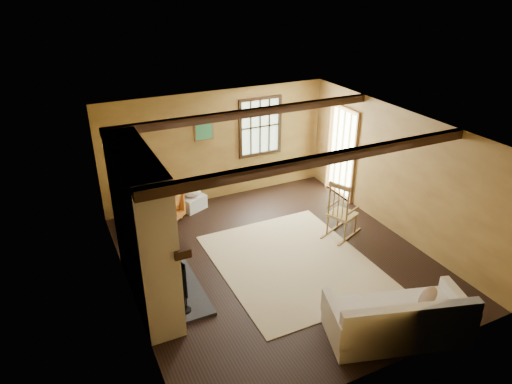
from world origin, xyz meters
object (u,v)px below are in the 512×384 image
sofa (398,321)px  fireplace (144,234)px  laundry_basket (193,203)px  rocking_chair (341,213)px  armchair (158,207)px

sofa → fireplace: bearing=156.9°
laundry_basket → rocking_chair: bearing=-45.4°
sofa → rocking_chair: bearing=88.4°
armchair → rocking_chair: bearing=104.8°
sofa → laundry_basket: (-1.35, 4.82, -0.13)m
rocking_chair → armchair: size_ratio=1.45×
sofa → armchair: sofa is taller
fireplace → sofa: size_ratio=1.16×
laundry_basket → sofa: bearing=-74.4°
fireplace → sofa: bearing=-39.9°
fireplace → rocking_chair: size_ratio=2.12×
rocking_chair → sofa: bearing=137.4°
fireplace → laundry_basket: fireplace is taller
fireplace → armchair: size_ratio=3.07×
rocking_chair → armchair: 3.59m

